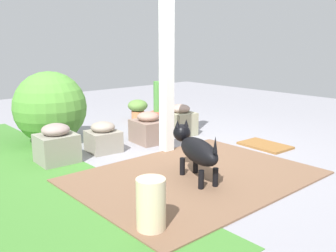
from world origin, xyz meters
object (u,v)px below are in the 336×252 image
at_px(stone_planter_mid, 103,138).
at_px(stone_planter_far, 57,145).
at_px(stone_planter_near, 148,129).
at_px(ceramic_urn, 151,205).
at_px(round_shrub, 50,107).
at_px(porch_pillar, 167,62).
at_px(stone_planter_nearest, 180,120).
at_px(doormat, 265,145).
at_px(dog, 196,149).
at_px(terracotta_pot_tall, 157,110).
at_px(terracotta_pot_broad, 138,108).

relative_size(stone_planter_mid, stone_planter_far, 0.91).
bearing_deg(stone_planter_near, stone_planter_far, 89.35).
bearing_deg(ceramic_urn, round_shrub, -10.41).
xyz_separation_m(porch_pillar, stone_planter_nearest, (0.55, -0.75, -0.92)).
bearing_deg(stone_planter_far, doormat, -117.00).
bearing_deg(doormat, stone_planter_mid, 54.70).
bearing_deg(dog, terracotta_pot_tall, -31.12).
height_order(stone_planter_nearest, round_shrub, round_shrub).
xyz_separation_m(porch_pillar, stone_planter_near, (0.49, -0.09, -0.93)).
relative_size(stone_planter_nearest, stone_planter_near, 1.01).
distance_m(stone_planter_nearest, stone_planter_mid, 1.35).
xyz_separation_m(ceramic_urn, doormat, (0.76, -2.56, -0.19)).
bearing_deg(stone_planter_nearest, stone_planter_near, 95.06).
bearing_deg(stone_planter_mid, terracotta_pot_tall, -64.34).
xyz_separation_m(stone_planter_near, stone_planter_far, (0.02, 1.33, 0.02)).
bearing_deg(porch_pillar, stone_planter_near, -10.46).
bearing_deg(stone_planter_mid, doormat, -125.30).
bearing_deg(stone_planter_near, terracotta_pot_broad, -31.18).
bearing_deg(porch_pillar, stone_planter_far, 67.68).
relative_size(terracotta_pot_tall, ceramic_urn, 1.79).
distance_m(stone_planter_nearest, ceramic_urn, 2.97).
height_order(terracotta_pot_broad, doormat, terracotta_pot_broad).
relative_size(stone_planter_nearest, stone_planter_mid, 1.17).
bearing_deg(stone_planter_nearest, doormat, -162.97).
height_order(stone_planter_near, terracotta_pot_tall, terracotta_pot_tall).
relative_size(stone_planter_nearest, doormat, 0.76).
relative_size(round_shrub, terracotta_pot_tall, 1.34).
height_order(stone_planter_nearest, doormat, stone_planter_nearest).
xyz_separation_m(stone_planter_nearest, stone_planter_mid, (-0.02, 1.35, -0.03)).
distance_m(porch_pillar, stone_planter_near, 1.06).
xyz_separation_m(stone_planter_nearest, stone_planter_near, (-0.06, 0.66, -0.01)).
distance_m(round_shrub, terracotta_pot_broad, 1.81).
height_order(porch_pillar, dog, porch_pillar).
relative_size(stone_planter_mid, terracotta_pot_tall, 0.57).
height_order(stone_planter_far, ceramic_urn, stone_planter_far).
relative_size(porch_pillar, terracotta_pot_tall, 3.07).
distance_m(dog, ceramic_urn, 1.12).
distance_m(terracotta_pot_broad, ceramic_urn, 3.93).
height_order(porch_pillar, doormat, porch_pillar).
bearing_deg(doormat, dog, 99.00).
height_order(stone_planter_far, dog, dog).
bearing_deg(round_shrub, terracotta_pot_broad, -78.33).
height_order(stone_planter_far, terracotta_pot_broad, stone_planter_far).
height_order(terracotta_pot_broad, ceramic_urn, ceramic_urn).
bearing_deg(stone_planter_near, porch_pillar, 169.54).
height_order(dog, ceramic_urn, dog).
bearing_deg(stone_planter_near, doormat, -138.91).
distance_m(porch_pillar, stone_planter_far, 1.62).
height_order(porch_pillar, stone_planter_far, porch_pillar).
distance_m(stone_planter_nearest, dog, 1.92).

